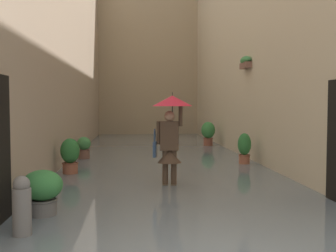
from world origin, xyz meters
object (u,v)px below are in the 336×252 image
Objects in this scene: potted_plant_near_left at (208,133)px; potted_plant_mid_right at (84,148)px; person_wading at (171,126)px; mooring_bollard at (22,209)px; potted_plant_far_left at (244,149)px; potted_plant_near_right at (42,191)px; potted_plant_far_right at (70,156)px.

potted_plant_near_left is 5.75m from potted_plant_mid_right.
person_wading reaches higher than mooring_bollard.
potted_plant_near_right is at bearing 47.72° from potted_plant_far_left.
mooring_bollard is (-0.10, 7.37, 0.02)m from potted_plant_mid_right.
potted_plant_near_right is (2.16, 2.17, -0.88)m from person_wading.
person_wading is 3.93m from mooring_bollard.
mooring_bollard is (2.20, 3.13, -0.89)m from person_wading.
person_wading is at bearing -125.15° from mooring_bollard.
potted_plant_near_right is at bearing 92.37° from potted_plant_far_right.
potted_plant_near_right is 0.96m from mooring_bollard.
potted_plant_far_left is at bearing -127.57° from mooring_bollard.
potted_plant_near_left is 1.38× the size of potted_plant_mid_right.
potted_plant_far_right is at bearing -88.65° from mooring_bollard.
potted_plant_far_right is at bearing 14.72° from potted_plant_far_left.
potted_plant_near_left is at bearing -112.09° from mooring_bollard.
potted_plant_far_left reaches higher than potted_plant_near_right.
person_wading is 3.18m from potted_plant_near_right.
potted_plant_mid_right is at bearing -61.45° from person_wading.
potted_plant_near_right is 0.90× the size of mooring_bollard.
potted_plant_far_left is (-0.12, 5.00, -0.09)m from potted_plant_near_left.
potted_plant_far_left is at bearing 91.38° from potted_plant_near_left.
mooring_bollard is (4.43, 10.91, -0.17)m from potted_plant_near_left.
person_wading is 2.60× the size of potted_plant_near_right.
potted_plant_far_right is (4.66, 1.22, 0.00)m from potted_plant_far_left.
potted_plant_mid_right is at bearing -89.20° from mooring_bollard.
potted_plant_near_right is (4.38, 9.95, -0.15)m from potted_plant_near_left.
potted_plant_far_right reaches higher than potted_plant_mid_right.
potted_plant_near_left reaches higher than potted_plant_far_left.
potted_plant_far_right is (2.31, -1.56, -0.81)m from person_wading.
person_wading reaches higher than potted_plant_far_left.
mooring_bollard is at bearing 54.85° from person_wading.
person_wading reaches higher than potted_plant_near_left.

